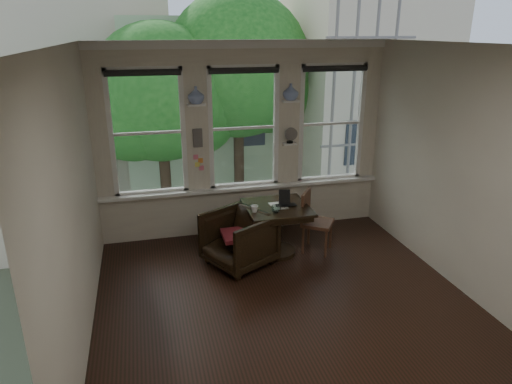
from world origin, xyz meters
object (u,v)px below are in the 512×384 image
object	(u,v)px
laptop	(287,207)
mug	(254,209)
side_chair_right	(318,222)
armchair_left	(239,239)
table	(277,230)

from	to	relation	value
laptop	mug	xyz separation A→B (m)	(-0.49, -0.05, 0.04)
side_chair_right	laptop	size ratio (longest dim) A/B	3.04
armchair_left	side_chair_right	size ratio (longest dim) A/B	0.92
laptop	mug	world-z (taller)	mug
side_chair_right	armchair_left	bearing A→B (deg)	130.37
table	side_chair_right	xyz separation A→B (m)	(0.61, -0.06, 0.09)
armchair_left	side_chair_right	bearing A→B (deg)	67.19
table	armchair_left	bearing A→B (deg)	-163.06
laptop	mug	bearing A→B (deg)	-172.84
table	side_chair_right	size ratio (longest dim) A/B	0.98
armchair_left	side_chair_right	world-z (taller)	side_chair_right
armchair_left	laptop	bearing A→B (deg)	69.58
side_chair_right	mug	distance (m)	1.04
mug	table	bearing A→B (deg)	20.23
table	laptop	distance (m)	0.41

